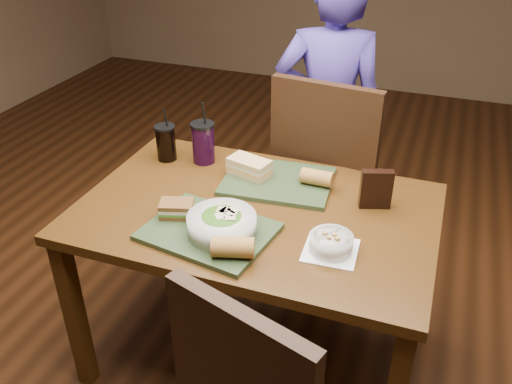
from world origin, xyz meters
TOP-DOWN VIEW (x-y plane):
  - ground at (0.00, 0.00)m, footprint 6.00×6.00m
  - dining_table at (0.00, 0.00)m, footprint 1.30×0.85m
  - chair_far at (0.13, 0.58)m, footprint 0.53×0.53m
  - diner at (0.05, 0.93)m, footprint 0.61×0.47m
  - tray_near at (-0.10, -0.21)m, footprint 0.47×0.38m
  - tray_far at (0.02, 0.20)m, footprint 0.45×0.35m
  - salad_bowl at (-0.05, -0.21)m, footprint 0.23×0.23m
  - soup_bowl at (0.32, -0.16)m, footprint 0.18×0.18m
  - sandwich_near at (-0.24, -0.17)m, footprint 0.13×0.11m
  - sandwich_far at (-0.10, 0.20)m, footprint 0.18×0.13m
  - baguette_near at (0.04, -0.31)m, footprint 0.15×0.10m
  - baguette_far at (0.17, 0.22)m, footprint 0.12×0.06m
  - cup_cola at (-0.49, 0.24)m, footprint 0.09×0.09m
  - cup_berry at (-0.34, 0.27)m, footprint 0.10×0.10m
  - chip_bag at (0.40, 0.16)m, footprint 0.12×0.07m

SIDE VIEW (x-z plane):
  - ground at x=0.00m, z-range 0.00..0.00m
  - chair_far at x=0.13m, z-range 0.06..1.15m
  - dining_table at x=0.00m, z-range 0.28..1.03m
  - diner at x=0.05m, z-range 0.00..1.49m
  - tray_near at x=-0.10m, z-range 0.75..0.77m
  - tray_far at x=0.02m, z-range 0.75..0.77m
  - soup_bowl at x=0.32m, z-range 0.75..0.82m
  - sandwich_near at x=-0.24m, z-range 0.77..0.82m
  - baguette_far at x=0.17m, z-range 0.77..0.83m
  - sandwich_far at x=-0.10m, z-range 0.77..0.83m
  - baguette_near at x=0.04m, z-range 0.77..0.84m
  - salad_bowl at x=-0.05m, z-range 0.77..0.85m
  - chip_bag at x=0.40m, z-range 0.75..0.90m
  - cup_cola at x=-0.49m, z-range 0.71..0.95m
  - cup_berry at x=-0.34m, z-range 0.70..0.97m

